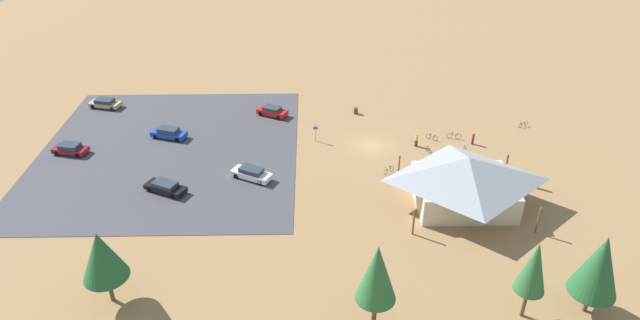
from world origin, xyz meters
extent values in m
plane|color=#937047|center=(0.00, 0.00, 0.00)|extent=(160.00, 160.00, 0.00)
cube|color=#424247|center=(25.58, 0.73, 0.03)|extent=(32.00, 34.17, 0.05)
cube|color=beige|center=(-8.55, 12.80, 1.52)|extent=(10.05, 7.99, 3.04)
pyramid|color=#93999E|center=(-8.55, 12.80, 4.40)|extent=(12.78, 10.72, 2.72)
cylinder|color=brown|center=(-14.74, 7.64, 1.52)|extent=(0.20, 0.20, 3.04)
cylinder|color=brown|center=(-2.37, 7.64, 1.52)|extent=(0.20, 0.20, 3.04)
cylinder|color=brown|center=(-14.74, 17.96, 1.52)|extent=(0.20, 0.20, 3.04)
cylinder|color=brown|center=(-2.37, 17.96, 1.52)|extent=(0.20, 0.20, 3.04)
cylinder|color=brown|center=(1.29, -9.35, 0.45)|extent=(0.60, 0.60, 0.90)
cylinder|color=#99999E|center=(7.10, -1.42, 1.10)|extent=(0.08, 0.08, 2.20)
cube|color=#1959B2|center=(7.10, -1.42, 1.90)|extent=(0.56, 0.04, 0.40)
cylinder|color=brown|center=(24.85, 26.47, 1.37)|extent=(0.36, 0.36, 2.73)
cone|color=#235B2D|center=(24.85, 26.47, 5.00)|extent=(3.79, 3.79, 4.53)
cylinder|color=brown|center=(2.70, 29.40, 1.40)|extent=(0.41, 0.41, 2.80)
cone|color=#2D6633|center=(2.70, 29.40, 5.42)|extent=(3.29, 3.29, 5.24)
cylinder|color=brown|center=(-9.71, 28.86, 1.48)|extent=(0.32, 0.32, 2.95)
cone|color=#2D6633|center=(-9.71, 28.86, 5.32)|extent=(2.50, 2.50, 4.74)
cylinder|color=brown|center=(-15.18, 28.42, 1.10)|extent=(0.36, 0.36, 2.20)
cone|color=#235B2D|center=(-15.18, 28.42, 5.02)|extent=(3.86, 3.86, 5.64)
torus|color=black|center=(-1.80, 6.09, 0.33)|extent=(0.52, 0.47, 0.66)
torus|color=black|center=(-1.03, 6.78, 0.33)|extent=(0.52, 0.47, 0.66)
cylinder|color=#197A7F|center=(-1.42, 6.43, 0.44)|extent=(0.73, 0.66, 0.04)
cylinder|color=#197A7F|center=(-1.56, 6.31, 0.54)|extent=(0.04, 0.04, 0.43)
cube|color=black|center=(-1.56, 6.31, 0.76)|extent=(0.20, 0.19, 0.05)
cylinder|color=#197A7F|center=(-1.11, 6.71, 0.56)|extent=(0.04, 0.04, 0.47)
cylinder|color=black|center=(-1.11, 6.71, 0.80)|extent=(0.34, 0.38, 0.03)
torus|color=black|center=(-7.10, 2.58, 0.34)|extent=(0.17, 0.69, 0.69)
torus|color=black|center=(-6.90, 1.52, 0.34)|extent=(0.17, 0.69, 0.69)
cylinder|color=#722D9E|center=(-7.00, 2.05, 0.46)|extent=(0.22, 0.98, 0.04)
cylinder|color=#722D9E|center=(-7.03, 2.24, 0.55)|extent=(0.04, 0.04, 0.42)
cube|color=black|center=(-7.03, 2.24, 0.76)|extent=(0.12, 0.21, 0.05)
cylinder|color=#722D9E|center=(-6.92, 1.62, 0.55)|extent=(0.04, 0.04, 0.42)
cylinder|color=black|center=(-6.92, 1.62, 0.76)|extent=(0.48, 0.12, 0.03)
torus|color=black|center=(-7.64, -1.82, 0.34)|extent=(0.57, 0.44, 0.68)
torus|color=black|center=(-8.45, -1.20, 0.34)|extent=(0.57, 0.44, 0.68)
cylinder|color=red|center=(-8.05, -1.51, 0.45)|extent=(0.77, 0.60, 0.04)
cylinder|color=red|center=(-7.90, -1.62, 0.55)|extent=(0.04, 0.04, 0.42)
cube|color=black|center=(-7.90, -1.62, 0.76)|extent=(0.21, 0.18, 0.05)
cylinder|color=red|center=(-8.37, -1.26, 0.56)|extent=(0.04, 0.04, 0.45)
cylinder|color=black|center=(-8.37, -1.26, 0.79)|extent=(0.32, 0.40, 0.03)
torus|color=black|center=(-10.23, 2.90, 0.37)|extent=(0.74, 0.20, 0.74)
torus|color=black|center=(-9.23, 2.69, 0.37)|extent=(0.74, 0.20, 0.74)
cylinder|color=#1E7F38|center=(-9.73, 2.79, 0.50)|extent=(0.93, 0.23, 0.04)
cylinder|color=#1E7F38|center=(-9.91, 2.83, 0.59)|extent=(0.04, 0.04, 0.43)
cube|color=black|center=(-9.91, 2.83, 0.80)|extent=(0.21, 0.12, 0.05)
cylinder|color=#1E7F38|center=(-9.33, 2.71, 0.59)|extent=(0.04, 0.04, 0.44)
cylinder|color=black|center=(-9.33, 2.71, 0.81)|extent=(0.13, 0.48, 0.03)
torus|color=black|center=(-10.42, -1.83, 0.37)|extent=(0.75, 0.15, 0.75)
torus|color=black|center=(-11.51, -1.67, 0.37)|extent=(0.75, 0.15, 0.75)
cylinder|color=#2347B7|center=(-10.97, -1.75, 0.50)|extent=(1.00, 0.18, 0.04)
cylinder|color=#2347B7|center=(-10.77, -1.78, 0.60)|extent=(0.04, 0.04, 0.45)
cube|color=black|center=(-10.77, -1.78, 0.82)|extent=(0.21, 0.11, 0.05)
cylinder|color=#2347B7|center=(-11.40, -1.69, 0.62)|extent=(0.04, 0.04, 0.49)
cylinder|color=black|center=(-11.40, -1.69, 0.86)|extent=(0.10, 0.48, 0.03)
torus|color=black|center=(-21.61, -5.12, 0.32)|extent=(0.60, 0.32, 0.65)
torus|color=black|center=(-20.67, -4.67, 0.32)|extent=(0.60, 0.32, 0.65)
cylinder|color=black|center=(-21.14, -4.89, 0.43)|extent=(0.88, 0.45, 0.04)
cylinder|color=black|center=(-21.31, -4.97, 0.50)|extent=(0.04, 0.04, 0.34)
cube|color=black|center=(-21.31, -4.97, 0.67)|extent=(0.21, 0.16, 0.05)
cylinder|color=black|center=(-20.77, -4.71, 0.56)|extent=(0.04, 0.04, 0.46)
cylinder|color=black|center=(-20.77, -4.71, 0.79)|extent=(0.24, 0.45, 0.03)
torus|color=black|center=(-6.31, 4.11, 0.32)|extent=(0.49, 0.48, 0.65)
torus|color=black|center=(-7.04, 3.39, 0.32)|extent=(0.49, 0.48, 0.65)
cylinder|color=orange|center=(-6.67, 3.75, 0.43)|extent=(0.70, 0.68, 0.04)
cylinder|color=orange|center=(-6.54, 3.88, 0.54)|extent=(0.04, 0.04, 0.43)
cube|color=black|center=(-6.54, 3.88, 0.75)|extent=(0.20, 0.20, 0.05)
cylinder|color=orange|center=(-6.97, 3.46, 0.55)|extent=(0.04, 0.04, 0.44)
cylinder|color=black|center=(-6.97, 3.46, 0.77)|extent=(0.36, 0.37, 0.03)
torus|color=black|center=(-11.45, 2.71, 0.38)|extent=(0.11, 0.75, 0.75)
torus|color=black|center=(-11.54, 1.69, 0.38)|extent=(0.11, 0.75, 0.75)
cylinder|color=#B7B7BC|center=(-11.49, 2.20, 0.50)|extent=(0.12, 0.94, 0.04)
cylinder|color=#B7B7BC|center=(-11.48, 2.39, 0.61)|extent=(0.04, 0.04, 0.47)
cube|color=black|center=(-11.48, 2.39, 0.84)|extent=(0.10, 0.21, 0.05)
cylinder|color=#B7B7BC|center=(-11.53, 1.79, 0.62)|extent=(0.04, 0.04, 0.48)
cylinder|color=black|center=(-11.53, 1.79, 0.86)|extent=(0.48, 0.07, 0.03)
cube|color=red|center=(13.10, -8.86, 0.61)|extent=(4.56, 3.49, 0.69)
cube|color=#2D3842|center=(13.10, -8.86, 1.19)|extent=(2.81, 2.47, 0.47)
cylinder|color=black|center=(14.73, -8.80, 0.37)|extent=(0.67, 0.48, 0.64)
cylinder|color=black|center=(14.02, -10.20, 0.37)|extent=(0.67, 0.48, 0.64)
cylinder|color=black|center=(12.17, -7.51, 0.37)|extent=(0.67, 0.48, 0.64)
cylinder|color=black|center=(11.47, -8.92, 0.37)|extent=(0.67, 0.48, 0.64)
cube|color=black|center=(23.91, 10.03, 0.55)|extent=(5.05, 3.68, 0.55)
cube|color=#2D3842|center=(23.91, 10.03, 1.06)|extent=(3.08, 2.58, 0.48)
cylinder|color=black|center=(25.71, 10.02, 0.37)|extent=(0.67, 0.48, 0.64)
cylinder|color=black|center=(25.02, 8.62, 0.37)|extent=(0.67, 0.48, 0.64)
cylinder|color=black|center=(22.80, 11.44, 0.37)|extent=(0.67, 0.48, 0.64)
cylinder|color=black|center=(22.12, 10.03, 0.37)|extent=(0.67, 0.48, 0.64)
cube|color=white|center=(14.58, 7.49, 0.59)|extent=(5.00, 3.72, 0.64)
cube|color=#2D3842|center=(14.58, 7.49, 1.19)|extent=(3.06, 2.57, 0.56)
cylinder|color=black|center=(16.36, 7.42, 0.37)|extent=(0.67, 0.49, 0.64)
cylinder|color=black|center=(15.66, 6.08, 0.37)|extent=(0.67, 0.49, 0.64)
cylinder|color=black|center=(13.50, 8.90, 0.37)|extent=(0.67, 0.49, 0.64)
cylinder|color=black|center=(12.80, 7.56, 0.37)|extent=(0.67, 0.49, 0.64)
cube|color=#1E42B2|center=(26.26, -2.61, 0.60)|extent=(4.92, 2.97, 0.66)
cube|color=#2D3842|center=(26.26, -2.61, 1.19)|extent=(2.91, 2.19, 0.52)
cylinder|color=black|center=(27.98, -2.36, 0.37)|extent=(0.68, 0.40, 0.64)
cylinder|color=black|center=(27.54, -3.78, 0.37)|extent=(0.68, 0.40, 0.64)
cylinder|color=black|center=(24.97, -1.44, 0.37)|extent=(0.68, 0.40, 0.64)
cylinder|color=black|center=(24.54, -2.86, 0.37)|extent=(0.68, 0.40, 0.64)
cube|color=tan|center=(37.48, -12.02, 0.56)|extent=(4.76, 2.80, 0.57)
cube|color=#2D3842|center=(37.48, -12.02, 1.10)|extent=(2.80, 2.14, 0.51)
cylinder|color=black|center=(39.14, -11.57, 0.37)|extent=(0.67, 0.36, 0.64)
cylinder|color=black|center=(38.77, -13.15, 0.37)|extent=(0.67, 0.36, 0.64)
cylinder|color=black|center=(36.19, -10.88, 0.37)|extent=(0.67, 0.36, 0.64)
cylinder|color=black|center=(35.82, -12.47, 0.37)|extent=(0.67, 0.36, 0.64)
cube|color=maroon|center=(37.61, 1.26, 0.56)|extent=(4.52, 2.66, 0.57)
cube|color=#2D3842|center=(37.61, 1.26, 1.10)|extent=(2.65, 2.06, 0.52)
cylinder|color=black|center=(39.19, 1.75, 0.37)|extent=(0.67, 0.35, 0.64)
cylinder|color=black|center=(38.86, 0.18, 0.37)|extent=(0.67, 0.35, 0.64)
cylinder|color=black|center=(36.37, 2.34, 0.37)|extent=(0.67, 0.35, 0.64)
cylinder|color=black|center=(36.04, 0.77, 0.37)|extent=(0.67, 0.35, 0.64)
cube|color=#2D3347|center=(-17.65, 9.97, 0.40)|extent=(0.30, 0.36, 0.81)
cylinder|color=green|center=(-17.65, 9.97, 1.09)|extent=(0.36, 0.36, 0.56)
sphere|color=tan|center=(-17.65, 9.97, 1.49)|extent=(0.24, 0.24, 0.24)
cube|color=#2D3347|center=(-5.69, 0.16, 0.43)|extent=(0.40, 0.37, 0.86)
cylinder|color=yellow|center=(-5.69, 0.16, 1.15)|extent=(0.36, 0.36, 0.58)
sphere|color=tan|center=(-5.69, 0.16, 1.56)|extent=(0.24, 0.24, 0.24)
cube|color=#2D3347|center=(-13.04, -0.24, 0.41)|extent=(0.35, 0.39, 0.83)
cylinder|color=red|center=(-13.04, -0.24, 1.13)|extent=(0.36, 0.36, 0.60)
sphere|color=tan|center=(-13.04, -0.24, 1.55)|extent=(0.24, 0.24, 0.24)
camera|label=1|loc=(7.69, 61.37, 34.81)|focal=31.06mm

